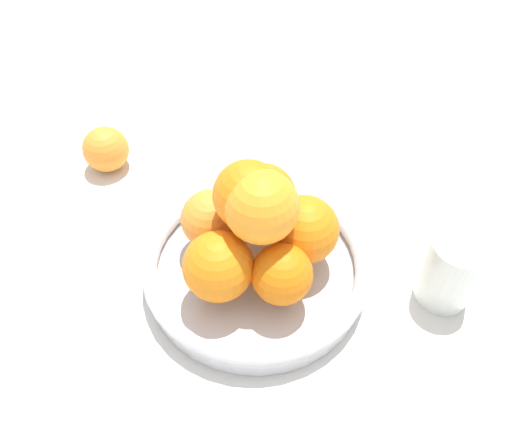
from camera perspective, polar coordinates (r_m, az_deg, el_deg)
name	(u,v)px	position (r m, az deg, el deg)	size (l,w,h in m)	color
ground_plane	(256,277)	(0.59, 0.00, -6.90)	(4.00, 4.00, 0.00)	silver
fruit_bowl	(256,267)	(0.58, 0.00, -5.77)	(0.26, 0.26, 0.04)	silver
orange_pile	(257,224)	(0.52, 0.10, -0.87)	(0.19, 0.17, 0.13)	orange
stray_orange	(106,149)	(0.74, -16.79, 7.38)	(0.06, 0.06, 0.06)	orange
drinking_glass	(450,271)	(0.58, 21.31, -5.85)	(0.06, 0.06, 0.09)	silver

